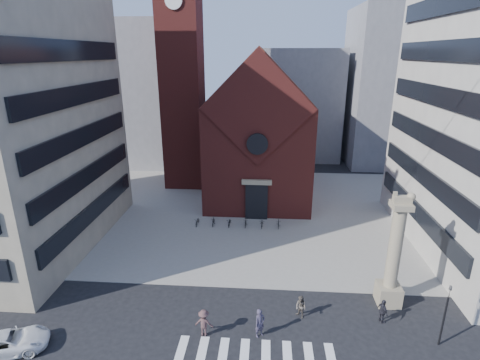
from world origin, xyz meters
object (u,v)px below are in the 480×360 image
pedestrian_2 (383,311)px  lion_column (393,261)px  white_car (7,343)px  pedestrian_0 (260,323)px  traffic_light (445,314)px  pedestrian_1 (301,307)px  scooter_0 (197,221)px

pedestrian_2 → lion_column: bearing=-42.9°
white_car → pedestrian_0: bearing=-102.0°
lion_column → pedestrian_0: 10.38m
lion_column → traffic_light: bearing=-63.5°
lion_column → pedestrian_1: size_ratio=5.26×
traffic_light → pedestrian_1: traffic_light is taller
pedestrian_1 → scooter_0: pedestrian_1 is taller
pedestrian_2 → pedestrian_1: bearing=71.3°
scooter_0 → pedestrian_0: bearing=-65.9°
white_car → pedestrian_0: (15.28, 2.46, 0.33)m
traffic_light → pedestrian_2: size_ratio=2.47×
pedestrian_2 → white_car: bearing=82.9°
lion_column → pedestrian_2: bearing=-115.2°
pedestrian_1 → white_car: bearing=-120.6°
lion_column → white_car: bearing=-165.1°
traffic_light → white_car: 26.67m
pedestrian_2 → traffic_light: bearing=-139.5°
pedestrian_0 → pedestrian_2: bearing=-26.8°
traffic_light → lion_column: bearing=116.5°
lion_column → pedestrian_0: lion_column is taller
scooter_0 → pedestrian_2: bearing=-42.2°
pedestrian_0 → scooter_0: bearing=73.8°
lion_column → pedestrian_1: (-6.46, -2.04, -2.63)m
traffic_light → white_car: (-26.50, -2.50, -1.63)m
white_car → pedestrian_1: (18.05, 4.46, 0.17)m
traffic_light → pedestrian_1: (-8.45, 1.96, -1.46)m
pedestrian_1 → scooter_0: bearing=170.4°
lion_column → pedestrian_0: size_ratio=4.40×
pedestrian_0 → traffic_light: bearing=-39.6°
white_car → pedestrian_2: pedestrian_2 is taller
white_car → lion_column: bearing=-96.3°
pedestrian_1 → pedestrian_2: bearing=44.4°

